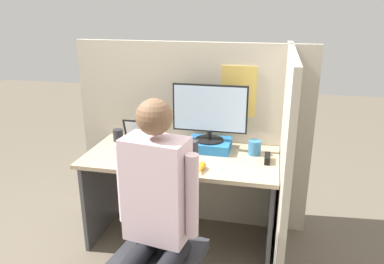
# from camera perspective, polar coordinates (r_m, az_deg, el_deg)

# --- Properties ---
(cubicle_panel_back) EXTENTS (1.93, 0.05, 1.54)m
(cubicle_panel_back) POSITION_cam_1_polar(r_m,az_deg,el_deg) (3.11, 0.03, -0.56)
(cubicle_panel_back) COLOR #B7AD99
(cubicle_panel_back) RESTS_ON ground
(cubicle_panel_right) EXTENTS (0.04, 1.33, 1.54)m
(cubicle_panel_right) POSITION_cam_1_polar(r_m,az_deg,el_deg) (2.64, 13.77, -4.85)
(cubicle_panel_right) COLOR #B7AD99
(cubicle_panel_right) RESTS_ON ground
(desk) EXTENTS (1.43, 0.69, 0.74)m
(desk) POSITION_cam_1_polar(r_m,az_deg,el_deg) (2.86, -1.63, -7.01)
(desk) COLOR tan
(desk) RESTS_ON ground
(paper_box) EXTENTS (0.33, 0.26, 0.07)m
(paper_box) POSITION_cam_1_polar(r_m,az_deg,el_deg) (2.89, 2.63, -1.98)
(paper_box) COLOR #236BAD
(paper_box) RESTS_ON desk
(monitor) EXTENTS (0.56, 0.22, 0.43)m
(monitor) POSITION_cam_1_polar(r_m,az_deg,el_deg) (2.81, 2.72, 3.12)
(monitor) COLOR black
(monitor) RESTS_ON paper_box
(laptop) EXTENTS (0.31, 0.22, 0.23)m
(laptop) POSITION_cam_1_polar(r_m,az_deg,el_deg) (2.90, -7.76, -1.84)
(laptop) COLOR black
(laptop) RESTS_ON desk
(mouse) EXTENTS (0.06, 0.05, 0.04)m
(mouse) POSITION_cam_1_polar(r_m,az_deg,el_deg) (2.67, -3.54, -4.19)
(mouse) COLOR gray
(mouse) RESTS_ON desk
(stapler) EXTENTS (0.04, 0.14, 0.05)m
(stapler) POSITION_cam_1_polar(r_m,az_deg,el_deg) (2.72, 11.41, -3.96)
(stapler) COLOR black
(stapler) RESTS_ON desk
(carrot_toy) EXTENTS (0.05, 0.15, 0.05)m
(carrot_toy) POSITION_cam_1_polar(r_m,az_deg,el_deg) (2.51, 1.35, -5.58)
(carrot_toy) COLOR orange
(carrot_toy) RESTS_ON desk
(office_chair) EXTENTS (0.54, 0.60, 1.07)m
(office_chair) POSITION_cam_1_polar(r_m,az_deg,el_deg) (2.30, -4.74, -14.63)
(office_chair) COLOR #2D2D33
(office_chair) RESTS_ON ground
(person) EXTENTS (0.47, 0.48, 1.37)m
(person) POSITION_cam_1_polar(r_m,az_deg,el_deg) (2.03, -5.58, -11.44)
(person) COLOR black
(person) RESTS_ON ground
(coffee_mug) EXTENTS (0.09, 0.09, 0.11)m
(coffee_mug) POSITION_cam_1_polar(r_m,az_deg,el_deg) (2.82, 9.52, -2.34)
(coffee_mug) COLOR teal
(coffee_mug) RESTS_ON desk
(pen_cup) EXTENTS (0.08, 0.08, 0.10)m
(pen_cup) POSITION_cam_1_polar(r_m,az_deg,el_deg) (3.12, -11.20, -0.47)
(pen_cup) COLOR #28282D
(pen_cup) RESTS_ON desk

